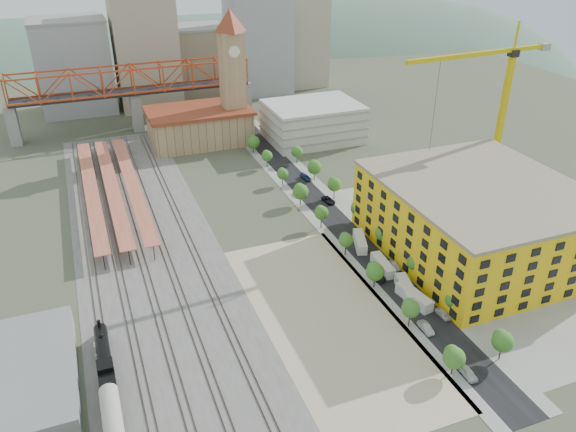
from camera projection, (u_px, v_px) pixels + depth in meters
name	position (u px, v px, depth m)	size (l,w,h in m)	color
ground	(292.00, 244.00, 147.43)	(400.00, 400.00, 0.00)	#474C38
ballast_strip	(144.00, 237.00, 150.35)	(36.00, 165.00, 0.06)	#605E59
dirt_lot	(329.00, 318.00, 120.27)	(28.00, 67.00, 0.06)	tan
street_asphalt	(324.00, 209.00, 164.82)	(12.00, 170.00, 0.06)	black
sidewalk_west	(307.00, 212.00, 163.07)	(3.00, 170.00, 0.04)	gray
sidewalk_east	(341.00, 206.00, 166.57)	(3.00, 170.00, 0.04)	gray
construction_pad	(482.00, 248.00, 145.29)	(50.00, 90.00, 0.06)	gray
rail_tracks	(137.00, 238.00, 149.72)	(26.56, 160.00, 0.18)	#382B23
platform_canopies	(112.00, 186.00, 169.47)	(16.00, 80.00, 4.12)	#DA7054
station_hall	(200.00, 125.00, 210.03)	(38.00, 24.00, 13.10)	tan
clock_tower	(232.00, 64.00, 202.08)	(12.00, 12.00, 52.00)	tan
parking_garage	(313.00, 122.00, 213.05)	(34.00, 26.00, 14.00)	silver
truss_bridge	(133.00, 83.00, 216.79)	(94.00, 9.60, 25.60)	gray
construction_building	(478.00, 219.00, 139.89)	(44.60, 50.60, 18.80)	yellow
warehouse	(12.00, 381.00, 100.63)	(22.00, 32.00, 5.00)	gray
street_trees	(339.00, 224.00, 156.62)	(15.40, 124.40, 8.00)	#2F671F
skyline	(193.00, 48.00, 255.89)	(133.00, 46.00, 60.00)	#9EA0A3
distant_hills	(220.00, 155.00, 413.05)	(647.00, 264.00, 227.00)	#4C6B59
locomotive	(105.00, 361.00, 105.73)	(2.91, 22.48, 5.62)	black
tower_crane	(497.00, 95.00, 156.96)	(48.16, 5.25, 51.44)	#D9BE0E
site_trailer_a	(414.00, 297.00, 124.57)	(2.60, 9.86, 2.70)	silver
site_trailer_b	(406.00, 289.00, 127.24)	(2.57, 9.77, 2.67)	silver
site_trailer_c	(383.00, 265.00, 136.05)	(2.44, 9.29, 2.54)	silver
site_trailer_d	(360.00, 242.00, 145.79)	(2.53, 9.62, 2.63)	silver
car_0	(468.00, 373.00, 104.78)	(1.90, 4.72, 1.61)	silver
car_1	(426.00, 328.00, 116.25)	(1.60, 4.60, 1.51)	#99989D
car_2	(378.00, 276.00, 132.89)	(2.37, 5.14, 1.43)	black
car_3	(301.00, 193.00, 172.52)	(2.02, 4.97, 1.44)	navy
car_4	(443.00, 314.00, 120.31)	(1.66, 4.12, 1.40)	silver
car_5	(394.00, 266.00, 136.95)	(1.45, 4.14, 1.37)	#9D9EA3
car_6	(329.00, 200.00, 168.26)	(2.38, 5.17, 1.44)	black
car_7	(306.00, 177.00, 182.83)	(2.10, 5.18, 1.50)	navy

